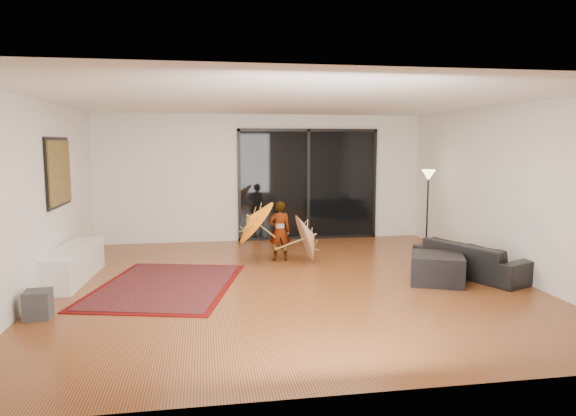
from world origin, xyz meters
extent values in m
plane|color=#985729|center=(0.00, 0.00, 0.00)|extent=(7.00, 7.00, 0.00)
plane|color=white|center=(0.00, 0.00, 2.70)|extent=(7.00, 7.00, 0.00)
plane|color=silver|center=(0.00, 3.50, 1.35)|extent=(7.00, 0.00, 7.00)
plane|color=silver|center=(0.00, -3.50, 1.35)|extent=(7.00, 0.00, 7.00)
plane|color=silver|center=(-3.50, 0.00, 1.35)|extent=(0.00, 7.00, 7.00)
plane|color=silver|center=(3.50, 0.00, 1.35)|extent=(0.00, 7.00, 7.00)
cube|color=black|center=(1.00, 3.47, 1.20)|extent=(3.00, 0.04, 2.40)
cube|color=black|center=(1.00, 3.45, 2.37)|extent=(3.06, 0.06, 0.06)
cube|color=black|center=(1.00, 3.45, 0.03)|extent=(3.06, 0.06, 0.06)
cube|color=black|center=(1.00, 3.45, 1.20)|extent=(0.06, 0.06, 2.40)
cube|color=black|center=(-3.48, 1.00, 1.65)|extent=(0.02, 1.28, 1.08)
cube|color=#1C472F|center=(-3.46, 1.00, 1.65)|extent=(0.03, 1.18, 0.98)
cube|color=white|center=(-3.25, 0.70, 0.26)|extent=(0.58, 1.87, 0.51)
cube|color=#424244|center=(-3.25, -1.06, 0.17)|extent=(0.31, 0.31, 0.34)
cube|color=#5B0807|center=(-1.83, 0.12, 0.01)|extent=(2.48, 3.02, 0.01)
cube|color=maroon|center=(-1.83, 0.12, 0.01)|extent=(2.28, 2.83, 0.02)
imported|color=black|center=(2.95, -0.03, 0.27)|extent=(1.43, 1.99, 0.54)
cube|color=black|center=(2.20, -0.35, 0.22)|extent=(1.00, 1.00, 0.43)
cylinder|color=black|center=(3.10, 2.00, 0.01)|extent=(0.27, 0.27, 0.03)
cylinder|color=black|center=(3.10, 2.00, 0.73)|extent=(0.03, 0.03, 1.46)
cone|color=#FFD899|center=(3.10, 2.00, 1.47)|extent=(0.27, 0.27, 0.21)
imported|color=#999999|center=(0.08, 1.50, 0.54)|extent=(0.40, 0.27, 1.07)
cone|color=orange|center=(-0.47, 1.45, 0.73)|extent=(0.71, 0.91, 0.80)
cylinder|color=tan|center=(-0.47, 1.45, 0.40)|extent=(0.40, 0.02, 0.34)
cylinder|color=tan|center=(-0.47, 1.45, 0.84)|extent=(0.05, 0.02, 0.05)
cone|color=silver|center=(0.68, 1.35, 0.51)|extent=(0.47, 0.88, 0.90)
cylinder|color=tan|center=(0.68, 1.35, 0.13)|extent=(0.53, 0.02, 0.20)
cylinder|color=tan|center=(0.68, 1.35, 0.62)|extent=(0.06, 0.02, 0.04)
camera|label=1|loc=(-1.26, -7.44, 2.11)|focal=32.00mm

